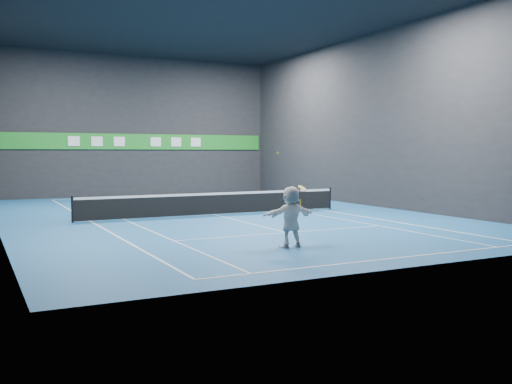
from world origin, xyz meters
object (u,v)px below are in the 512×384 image
tennis_ball (278,153)px  tennis_racket (301,191)px  player (291,217)px  tennis_net (215,203)px

tennis_ball → tennis_racket: (0.74, -0.10, -1.14)m
player → tennis_net: 9.18m
tennis_ball → tennis_net: size_ratio=0.01×
tennis_ball → player: bearing=-22.0°
player → tennis_net: bearing=-99.9°
player → tennis_racket: 0.83m
tennis_racket → player: bearing=-172.8°
tennis_net → tennis_racket: 9.15m
player → tennis_net: (1.38, 9.07, -0.37)m
tennis_racket → tennis_net: bearing=83.7°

